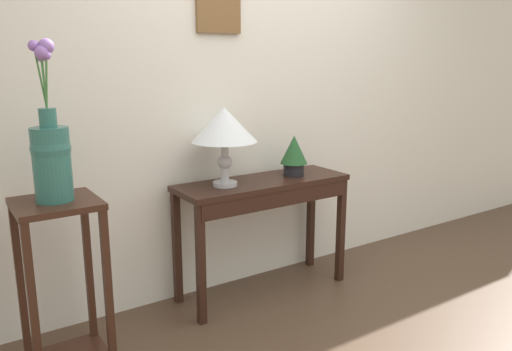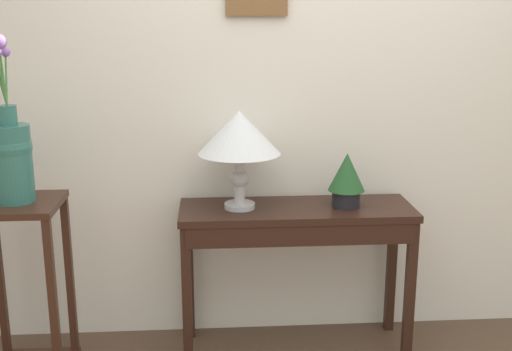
{
  "view_description": "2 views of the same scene",
  "coord_description": "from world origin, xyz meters",
  "px_view_note": "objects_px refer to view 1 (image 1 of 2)",
  "views": [
    {
      "loc": [
        -1.84,
        -1.42,
        1.51
      ],
      "look_at": [
        -0.12,
        1.19,
        0.79
      ],
      "focal_mm": 35.22,
      "sensor_mm": 36.0,
      "label": 1
    },
    {
      "loc": [
        -0.5,
        -1.79,
        1.68
      ],
      "look_at": [
        -0.29,
        1.21,
        0.91
      ],
      "focal_mm": 44.5,
      "sensor_mm": 36.0,
      "label": 2
    }
  ],
  "objects_px": {
    "potted_plant_on_console": "(294,154)",
    "flower_vase_tall": "(51,153)",
    "pedestal_stand_left": "(63,286)",
    "console_table": "(265,199)",
    "table_lamp": "(224,127)"
  },
  "relations": [
    {
      "from": "console_table",
      "to": "table_lamp",
      "type": "xyz_separation_m",
      "value": [
        -0.28,
        0.02,
        0.48
      ]
    },
    {
      "from": "table_lamp",
      "to": "pedestal_stand_left",
      "type": "bearing_deg",
      "value": -171.36
    },
    {
      "from": "potted_plant_on_console",
      "to": "flower_vase_tall",
      "type": "bearing_deg",
      "value": -174.4
    },
    {
      "from": "table_lamp",
      "to": "potted_plant_on_console",
      "type": "relative_size",
      "value": 1.79
    },
    {
      "from": "flower_vase_tall",
      "to": "console_table",
      "type": "bearing_deg",
      "value": 5.88
    },
    {
      "from": "console_table",
      "to": "flower_vase_tall",
      "type": "height_order",
      "value": "flower_vase_tall"
    },
    {
      "from": "pedestal_stand_left",
      "to": "flower_vase_tall",
      "type": "relative_size",
      "value": 1.17
    },
    {
      "from": "potted_plant_on_console",
      "to": "flower_vase_tall",
      "type": "height_order",
      "value": "flower_vase_tall"
    },
    {
      "from": "potted_plant_on_console",
      "to": "pedestal_stand_left",
      "type": "height_order",
      "value": "potted_plant_on_console"
    },
    {
      "from": "potted_plant_on_console",
      "to": "console_table",
      "type": "bearing_deg",
      "value": -175.94
    },
    {
      "from": "potted_plant_on_console",
      "to": "flower_vase_tall",
      "type": "relative_size",
      "value": 0.36
    },
    {
      "from": "table_lamp",
      "to": "flower_vase_tall",
      "type": "height_order",
      "value": "flower_vase_tall"
    },
    {
      "from": "potted_plant_on_console",
      "to": "flower_vase_tall",
      "type": "xyz_separation_m",
      "value": [
        -1.53,
        -0.15,
        0.18
      ]
    },
    {
      "from": "potted_plant_on_console",
      "to": "pedestal_stand_left",
      "type": "relative_size",
      "value": 0.31
    },
    {
      "from": "console_table",
      "to": "potted_plant_on_console",
      "type": "relative_size",
      "value": 4.3
    }
  ]
}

